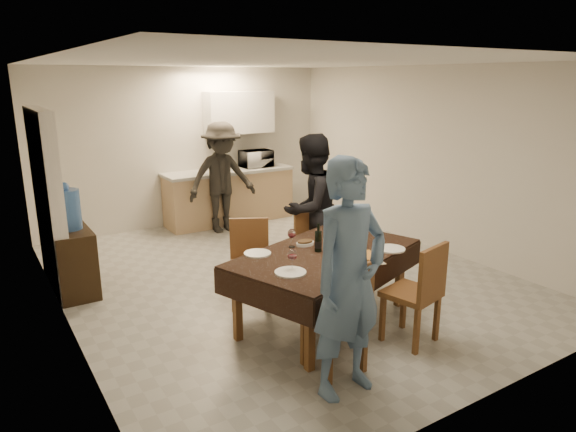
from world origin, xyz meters
The scene contains 33 objects.
floor centered at (0.00, 0.00, 0.00)m, with size 5.00×6.00×0.02m, color #A5A5A0.
ceiling centered at (0.00, 0.00, 2.60)m, with size 5.00×6.00×0.02m, color white.
wall_back centered at (0.00, 3.00, 1.30)m, with size 5.00×0.02×2.60m, color silver.
wall_front centered at (0.00, -3.00, 1.30)m, with size 5.00×0.02×2.60m, color silver.
wall_left centered at (-2.50, 0.00, 1.30)m, with size 0.02×6.00×2.60m, color silver.
wall_right centered at (2.50, 0.00, 1.30)m, with size 0.02×6.00×2.60m, color silver.
stub_partition centered at (-2.42, 1.20, 1.05)m, with size 0.15×1.40×2.10m, color white.
kitchen_base_cabinet centered at (0.60, 2.68, 0.43)m, with size 2.20×0.60×0.86m, color tan.
kitchen_worktop centered at (0.60, 2.68, 0.89)m, with size 2.24×0.64×0.05m, color #ABACA7.
upper_cabinet centered at (0.90, 2.82, 1.85)m, with size 1.20×0.34×0.70m, color silver.
dining_table centered at (-0.27, -1.27, 0.72)m, with size 2.19×1.69×0.75m.
chair_near_left centered at (-0.72, -2.12, 0.61)m, with size 0.46×0.46×0.54m.
chair_near_right centered at (0.18, -2.11, 0.60)m, with size 0.54×0.55×0.53m.
chair_far_left centered at (-0.72, -0.61, 0.57)m, with size 0.58×0.60×0.51m.
chair_far_right centered at (0.18, -0.61, 0.55)m, with size 0.42×0.42×0.49m.
console centered at (-2.28, 0.89, 0.38)m, with size 0.42×0.83×0.77m, color black.
water_jug centered at (-2.28, 0.89, 0.99)m, with size 0.30×0.30×0.45m, color #4678CB.
wine_bottle centered at (-0.32, -1.22, 0.90)m, with size 0.07×0.07×0.29m, color black, non-canonical shape.
water_pitcher centered at (0.08, -1.32, 0.85)m, with size 0.12×0.12×0.19m, color white.
savoury_tart centered at (-0.17, -1.65, 0.78)m, with size 0.43×0.32×0.05m, color #B68435.
salad_bowl centered at (0.03, -1.09, 0.79)m, with size 0.16×0.16×0.06m, color white.
mushroom_dish centered at (-0.32, -0.99, 0.77)m, with size 0.18×0.18×0.03m, color white.
wine_glass_a centered at (-0.82, -1.52, 0.85)m, with size 0.09×0.09×0.20m, color white, non-canonical shape.
wine_glass_b centered at (0.28, -1.02, 0.84)m, with size 0.08×0.08×0.17m, color white, non-canonical shape.
wine_glass_c centered at (-0.47, -0.97, 0.85)m, with size 0.09×0.09×0.19m, color white, non-canonical shape.
plate_near_left centered at (-0.87, -1.57, 0.76)m, with size 0.28×0.28×0.02m, color white.
plate_near_right centered at (0.33, -1.57, 0.76)m, with size 0.28×0.28×0.02m, color white.
plate_far_left centered at (-0.87, -0.97, 0.76)m, with size 0.27×0.27×0.02m, color white.
plate_far_right centered at (0.33, -0.97, 0.76)m, with size 0.25×0.25×0.01m, color white.
microwave centered at (1.14, 2.68, 1.06)m, with size 0.53×0.36×0.29m, color silver.
person_near centered at (-0.82, -2.32, 0.94)m, with size 0.69×0.45×1.88m, color #58779F.
person_far centered at (0.28, -0.22, 0.90)m, with size 0.87×0.68×1.79m, color black.
person_kitchen centered at (0.26, 2.23, 0.88)m, with size 1.14×0.66×1.76m, color black.
Camera 1 is at (-3.16, -5.14, 2.42)m, focal length 32.00 mm.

